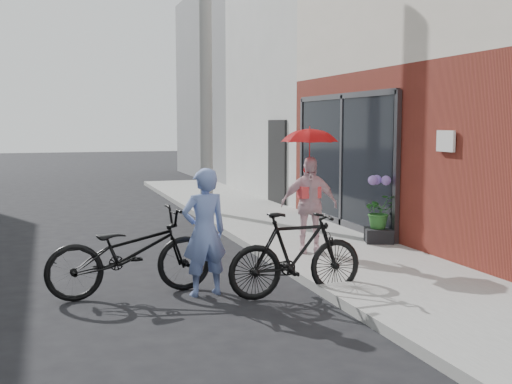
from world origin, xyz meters
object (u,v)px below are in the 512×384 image
officer (204,232)px  bike_left (130,252)px  utility_pole (205,56)px  kimono_woman (309,205)px  planter (379,235)px  bike_right (296,254)px

officer → bike_left: size_ratio=0.77×
utility_pole → bike_left: (-2.38, -5.90, -2.97)m
utility_pole → kimono_woman: utility_pole is taller
bike_left → utility_pole: bearing=-26.8°
planter → officer: bearing=-151.3°
officer → planter: officer is taller
bike_left → bike_right: bearing=-114.2°
officer → bike_right: officer is taller
officer → utility_pole: bearing=-111.9°
utility_pole → kimono_woman: size_ratio=4.83×
utility_pole → bike_left: size_ratio=3.49×
bike_left → bike_right: bike_left is taller
utility_pole → officer: bearing=-103.9°
officer → bike_left: 0.92m
planter → kimono_woman: bearing=-165.1°
utility_pole → officer: 6.92m
utility_pole → bike_right: 7.23m
officer → bike_right: (1.03, -0.39, -0.26)m
bike_left → planter: 4.53m
bike_left → planter: size_ratio=4.60×
utility_pole → bike_right: size_ratio=4.09×
utility_pole → bike_left: 7.03m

